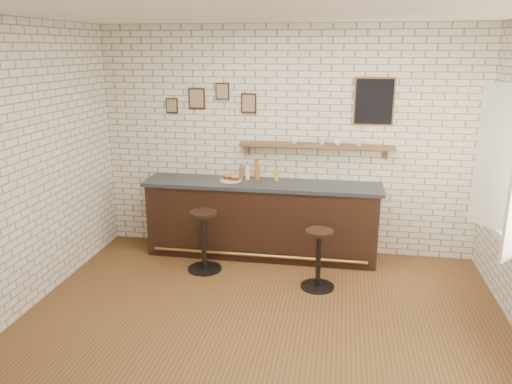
% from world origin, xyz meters
% --- Properties ---
extents(ground, '(5.00, 5.00, 0.00)m').
position_xyz_m(ground, '(0.00, 0.00, 0.00)').
color(ground, brown).
rests_on(ground, ground).
extents(bar_counter, '(3.10, 0.65, 1.01)m').
position_xyz_m(bar_counter, '(-0.28, 1.70, 0.51)').
color(bar_counter, black).
rests_on(bar_counter, ground).
extents(sandwich_plate, '(0.28, 0.28, 0.01)m').
position_xyz_m(sandwich_plate, '(-0.70, 1.72, 1.02)').
color(sandwich_plate, white).
rests_on(sandwich_plate, bar_counter).
extents(ciabatta_sandwich, '(0.25, 0.17, 0.08)m').
position_xyz_m(ciabatta_sandwich, '(-0.69, 1.72, 1.06)').
color(ciabatta_sandwich, tan).
rests_on(ciabatta_sandwich, sandwich_plate).
extents(potato_chips, '(0.26, 0.19, 0.00)m').
position_xyz_m(potato_chips, '(-0.71, 1.71, 1.02)').
color(potato_chips, gold).
rests_on(potato_chips, sandwich_plate).
extents(bitters_bottle_brown, '(0.06, 0.06, 0.20)m').
position_xyz_m(bitters_bottle_brown, '(-0.58, 1.83, 1.09)').
color(bitters_bottle_brown, brown).
rests_on(bitters_bottle_brown, bar_counter).
extents(bitters_bottle_white, '(0.06, 0.06, 0.23)m').
position_xyz_m(bitters_bottle_white, '(-0.49, 1.83, 1.10)').
color(bitters_bottle_white, silver).
rests_on(bitters_bottle_white, bar_counter).
extents(bitters_bottle_amber, '(0.07, 0.07, 0.28)m').
position_xyz_m(bitters_bottle_amber, '(-0.36, 1.83, 1.12)').
color(bitters_bottle_amber, '#AF5C1C').
rests_on(bitters_bottle_amber, bar_counter).
extents(condiment_bottle_yellow, '(0.06, 0.06, 0.19)m').
position_xyz_m(condiment_bottle_yellow, '(-0.10, 1.83, 1.09)').
color(condiment_bottle_yellow, gold).
rests_on(condiment_bottle_yellow, bar_counter).
extents(bar_stool_left, '(0.44, 0.44, 0.77)m').
position_xyz_m(bar_stool_left, '(-0.91, 1.10, 0.41)').
color(bar_stool_left, black).
rests_on(bar_stool_left, ground).
extents(bar_stool_right, '(0.39, 0.39, 0.71)m').
position_xyz_m(bar_stool_right, '(0.52, 0.86, 0.38)').
color(bar_stool_right, black).
rests_on(bar_stool_right, ground).
extents(wall_shelf, '(2.00, 0.18, 0.18)m').
position_xyz_m(wall_shelf, '(0.40, 1.90, 1.48)').
color(wall_shelf, brown).
rests_on(wall_shelf, ground).
extents(shelf_cup_a, '(0.14, 0.14, 0.09)m').
position_xyz_m(shelf_cup_a, '(0.11, 1.90, 1.54)').
color(shelf_cup_a, white).
rests_on(shelf_cup_a, wall_shelf).
extents(shelf_cup_b, '(0.14, 0.14, 0.09)m').
position_xyz_m(shelf_cup_b, '(0.48, 1.90, 1.55)').
color(shelf_cup_b, white).
rests_on(shelf_cup_b, wall_shelf).
extents(shelf_cup_c, '(0.15, 0.15, 0.09)m').
position_xyz_m(shelf_cup_c, '(0.67, 1.90, 1.54)').
color(shelf_cup_c, white).
rests_on(shelf_cup_c, wall_shelf).
extents(shelf_cup_d, '(0.12, 0.12, 0.09)m').
position_xyz_m(shelf_cup_d, '(0.94, 1.90, 1.54)').
color(shelf_cup_d, white).
rests_on(shelf_cup_d, wall_shelf).
extents(back_wall_decor, '(2.96, 0.02, 0.56)m').
position_xyz_m(back_wall_decor, '(0.23, 1.98, 2.05)').
color(back_wall_decor, black).
rests_on(back_wall_decor, ground).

